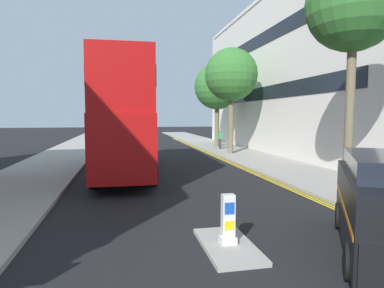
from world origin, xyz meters
name	(u,v)px	position (x,y,z in m)	size (l,w,h in m)	color
sidewalk_right	(273,164)	(6.50, 16.00, 0.07)	(4.00, 80.00, 0.14)	#9E9991
sidewalk_left	(40,172)	(-6.50, 16.00, 0.07)	(4.00, 80.00, 0.14)	#9E9991
kerb_line_outer	(253,172)	(4.40, 14.00, 0.00)	(0.10, 56.00, 0.01)	yellow
kerb_line_inner	(250,172)	(4.24, 14.00, 0.00)	(0.10, 56.00, 0.01)	yellow
traffic_island	(228,246)	(0.00, 4.70, 0.05)	(1.10, 2.20, 0.10)	#9E9991
keep_left_bollard	(228,221)	(0.00, 4.70, 0.61)	(0.36, 0.28, 1.11)	silver
double_decker_bus_away	(124,114)	(-2.18, 15.11, 3.03)	(2.95, 10.85, 5.64)	#B20F0F
pedestrian_far	(220,139)	(5.92, 25.17, 0.99)	(0.34, 0.22, 1.62)	#2D2D38
street_tree_near	(217,87)	(6.24, 27.28, 5.61)	(4.18, 4.18, 7.59)	#6B6047
street_tree_mid	(354,5)	(5.24, 7.73, 6.55)	(3.10, 3.10, 8.03)	#6B6047
street_tree_far	(231,75)	(5.69, 21.60, 5.96)	(3.92, 3.92, 7.82)	#6B6047
townhouse_terrace_right	(314,77)	(13.50, 23.22, 6.19)	(10.08, 28.00, 12.38)	silver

